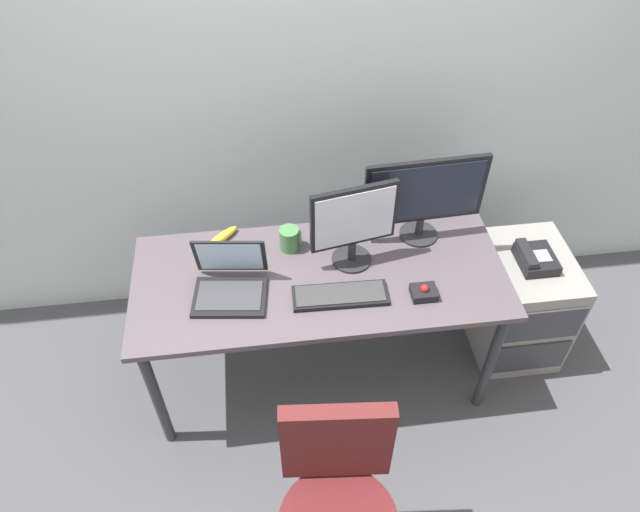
% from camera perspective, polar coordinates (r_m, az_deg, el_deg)
% --- Properties ---
extents(ground_plane, '(8.00, 8.00, 0.00)m').
position_cam_1_polar(ground_plane, '(3.23, 0.00, -11.01)').
color(ground_plane, '#48494D').
extents(back_wall, '(6.00, 0.10, 2.80)m').
position_cam_1_polar(back_wall, '(2.80, -1.90, 17.97)').
color(back_wall, silver).
rests_on(back_wall, ground).
extents(desk, '(1.67, 0.70, 0.76)m').
position_cam_1_polar(desk, '(2.69, 0.00, -3.00)').
color(desk, '#52474E').
rests_on(desk, ground).
extents(file_cabinet, '(0.42, 0.53, 0.62)m').
position_cam_1_polar(file_cabinet, '(3.28, 18.61, -4.24)').
color(file_cabinet, gray).
rests_on(file_cabinet, ground).
extents(desk_phone, '(0.17, 0.20, 0.09)m').
position_cam_1_polar(desk_phone, '(3.02, 20.06, -0.22)').
color(desk_phone, black).
rests_on(desk_phone, file_cabinet).
extents(monitor_main, '(0.56, 0.18, 0.43)m').
position_cam_1_polar(monitor_main, '(2.69, 10.09, 5.82)').
color(monitor_main, '#262628').
rests_on(monitor_main, desk).
extents(monitor_side, '(0.38, 0.18, 0.42)m').
position_cam_1_polar(monitor_side, '(2.54, 3.27, 3.26)').
color(monitor_side, '#262628').
rests_on(monitor_side, desk).
extents(keyboard, '(0.41, 0.15, 0.03)m').
position_cam_1_polar(keyboard, '(2.53, 1.96, -3.82)').
color(keyboard, black).
rests_on(keyboard, desk).
extents(laptop, '(0.34, 0.31, 0.24)m').
position_cam_1_polar(laptop, '(2.56, -8.70, -2.50)').
color(laptop, black).
rests_on(laptop, desk).
extents(trackball_mouse, '(0.11, 0.09, 0.07)m').
position_cam_1_polar(trackball_mouse, '(2.57, 10.01, -3.46)').
color(trackball_mouse, black).
rests_on(trackball_mouse, desk).
extents(coffee_mug, '(0.10, 0.09, 0.11)m').
position_cam_1_polar(coffee_mug, '(2.71, -2.92, 1.66)').
color(coffee_mug, '#477E47').
rests_on(coffee_mug, desk).
extents(banana, '(0.17, 0.16, 0.04)m').
position_cam_1_polar(banana, '(2.81, -9.47, 1.79)').
color(banana, yellow).
rests_on(banana, desk).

